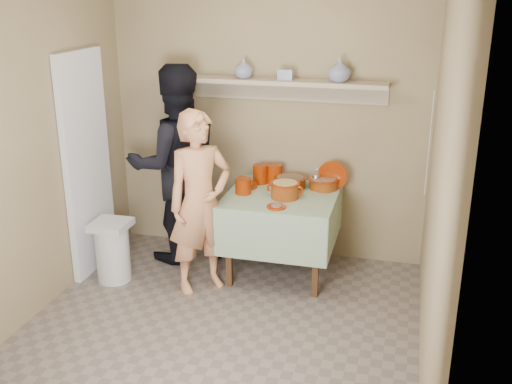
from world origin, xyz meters
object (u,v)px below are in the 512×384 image
(person_cook, at_px, (200,203))
(serving_table, at_px, (282,207))
(person_helper, at_px, (176,165))
(cazuela_rice, at_px, (285,189))
(trash_bin, at_px, (113,251))

(person_cook, xyz_separation_m, serving_table, (0.60, 0.47, -0.15))
(person_helper, bearing_deg, person_cook, 95.03)
(person_cook, height_order, cazuela_rice, person_cook)
(cazuela_rice, relative_size, trash_bin, 0.59)
(cazuela_rice, bearing_deg, trash_bin, -163.22)
(trash_bin, bearing_deg, cazuela_rice, 16.78)
(person_helper, relative_size, cazuela_rice, 5.65)
(serving_table, bearing_deg, person_cook, -142.19)
(serving_table, bearing_deg, person_helper, 175.68)
(person_cook, distance_m, trash_bin, 0.96)
(person_cook, height_order, person_helper, person_helper)
(person_helper, height_order, trash_bin, person_helper)
(person_cook, relative_size, trash_bin, 2.82)
(person_helper, relative_size, trash_bin, 3.33)
(person_cook, relative_size, serving_table, 1.62)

